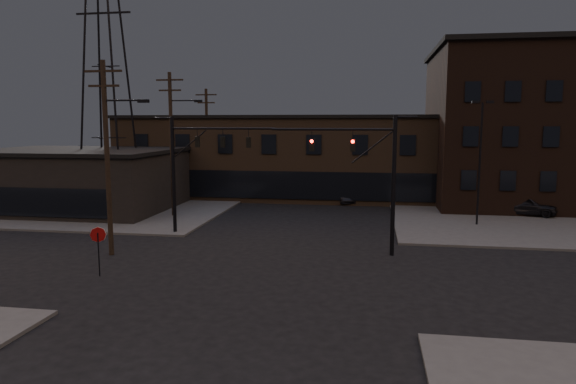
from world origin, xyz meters
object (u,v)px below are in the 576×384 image
object	(u,v)px
stop_sign	(98,240)
parked_car_lot_a	(525,205)
traffic_signal_near	(373,170)
parked_car_lot_b	(524,197)
traffic_signal_far	(191,161)
car_crossing	(344,196)

from	to	relation	value
stop_sign	parked_car_lot_a	world-z (taller)	stop_sign
traffic_signal_near	parked_car_lot_b	world-z (taller)	traffic_signal_near
traffic_signal_near	traffic_signal_far	world-z (taller)	same
traffic_signal_near	car_crossing	world-z (taller)	traffic_signal_near
stop_sign	traffic_signal_far	bearing A→B (deg)	82.68
car_crossing	parked_car_lot_b	bearing A→B (deg)	-13.25
stop_sign	traffic_signal_near	bearing A→B (deg)	25.90
parked_car_lot_a	stop_sign	bearing A→B (deg)	144.08
car_crossing	parked_car_lot_a	bearing A→B (deg)	-34.99
parked_car_lot_b	car_crossing	bearing A→B (deg)	117.92
traffic_signal_far	car_crossing	world-z (taller)	traffic_signal_far
stop_sign	parked_car_lot_b	size ratio (longest dim) A/B	0.52
traffic_signal_near	stop_sign	world-z (taller)	traffic_signal_near
traffic_signal_near	traffic_signal_far	bearing A→B (deg)	163.83
stop_sign	car_crossing	world-z (taller)	stop_sign
traffic_signal_far	parked_car_lot_b	distance (m)	31.03
stop_sign	parked_car_lot_b	world-z (taller)	stop_sign
traffic_signal_near	parked_car_lot_b	xyz separation A→B (m)	(13.82, 20.09, -4.09)
stop_sign	parked_car_lot_a	xyz separation A→B (m)	(25.58, 20.65, -0.88)
traffic_signal_near	parked_car_lot_a	world-z (taller)	traffic_signal_near
stop_sign	car_crossing	xyz separation A→B (m)	(10.69, 25.70, -1.18)
traffic_signal_far	parked_car_lot_a	xyz separation A→B (m)	(24.29, 10.67, -4.05)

